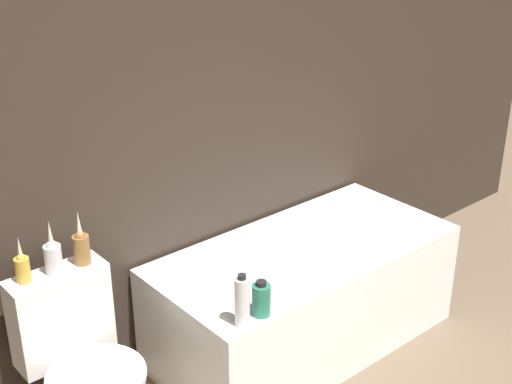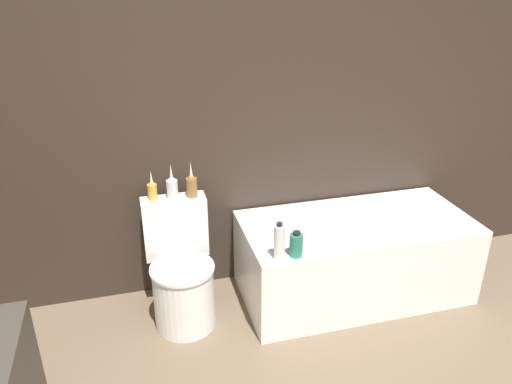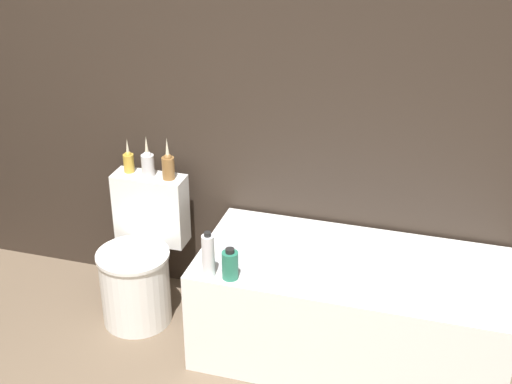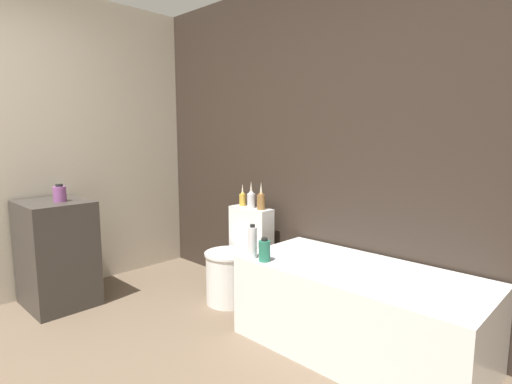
# 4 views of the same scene
# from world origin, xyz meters

# --- Properties ---
(wall_back_tiled) EXTENTS (6.40, 0.06, 2.60)m
(wall_back_tiled) POSITION_xyz_m (0.00, 2.37, 1.30)
(wall_back_tiled) COLOR #332821
(wall_back_tiled) RESTS_ON ground_plane
(bathtub) EXTENTS (1.52, 0.73, 0.55)m
(bathtub) POSITION_xyz_m (0.78, 1.96, 0.28)
(bathtub) COLOR white
(bathtub) RESTS_ON ground
(toilet) EXTENTS (0.40, 0.54, 0.76)m
(toilet) POSITION_xyz_m (-0.39, 1.99, 0.32)
(toilet) COLOR white
(toilet) RESTS_ON ground
(vase_gold) EXTENTS (0.06, 0.06, 0.19)m
(vase_gold) POSITION_xyz_m (-0.51, 2.20, 0.83)
(vase_gold) COLOR gold
(vase_gold) RESTS_ON toilet
(vase_silver) EXTENTS (0.07, 0.07, 0.23)m
(vase_silver) POSITION_xyz_m (-0.39, 2.18, 0.84)
(vase_silver) COLOR silver
(vase_silver) RESTS_ON toilet
(vase_bronze) EXTENTS (0.07, 0.07, 0.23)m
(vase_bronze) POSITION_xyz_m (-0.27, 2.17, 0.84)
(vase_bronze) COLOR olive
(vase_bronze) RESTS_ON toilet
(shampoo_bottle_tall) EXTENTS (0.06, 0.06, 0.23)m
(shampoo_bottle_tall) POSITION_xyz_m (0.14, 1.65, 0.66)
(shampoo_bottle_tall) COLOR silver
(shampoo_bottle_tall) RESTS_ON bathtub
(shampoo_bottle_short) EXTENTS (0.08, 0.08, 0.16)m
(shampoo_bottle_short) POSITION_xyz_m (0.24, 1.66, 0.63)
(shampoo_bottle_short) COLOR #267259
(shampoo_bottle_short) RESTS_ON bathtub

